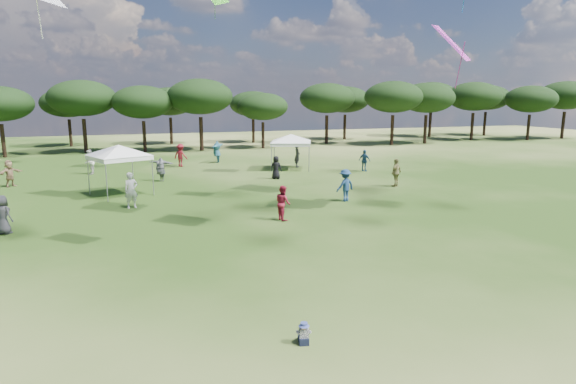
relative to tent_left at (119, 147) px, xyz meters
name	(u,v)px	position (x,y,z in m)	size (l,w,h in m)	color
tree_line	(188,99)	(7.18, 25.58, 2.59)	(108.78, 17.63, 7.77)	black
tent_left	(119,147)	(0.00, 0.00, 0.00)	(5.40, 5.40, 3.26)	gray
tent_right	(291,136)	(12.78, 6.46, -0.16)	(5.76, 5.76, 3.10)	gray
toddler	(304,334)	(4.17, -19.79, -2.59)	(0.39, 0.43, 0.54)	black
festival_crowd	(181,169)	(3.86, 3.45, -1.94)	(29.20, 22.48, 1.91)	#215064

